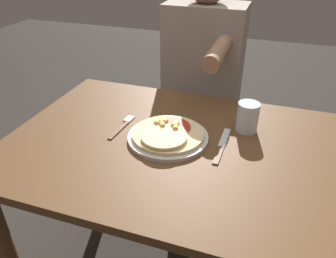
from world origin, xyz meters
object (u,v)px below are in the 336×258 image
object	(u,v)px
pizza	(167,133)
fork	(123,125)
plate	(168,137)
dining_table	(175,170)
drinking_glass	(248,117)
person_diner	(203,75)
knife	(222,146)

from	to	relation	value
pizza	fork	world-z (taller)	pizza
plate	fork	size ratio (longest dim) A/B	1.57
dining_table	drinking_glass	bearing A→B (deg)	36.95
dining_table	person_diner	xyz separation A→B (m)	(-0.06, 0.66, 0.10)
knife	drinking_glass	world-z (taller)	drinking_glass
knife	dining_table	bearing A→B (deg)	-169.07
fork	drinking_glass	distance (m)	0.45
plate	knife	bearing A→B (deg)	3.97
fork	drinking_glass	world-z (taller)	drinking_glass
plate	person_diner	distance (m)	0.64
knife	person_diner	size ratio (longest dim) A/B	0.18
pizza	drinking_glass	distance (m)	0.29
fork	knife	distance (m)	0.37
plate	knife	size ratio (longest dim) A/B	1.26
person_diner	knife	bearing A→B (deg)	-71.29
plate	knife	xyz separation A→B (m)	(0.18, 0.01, -0.00)
person_diner	pizza	bearing A→B (deg)	-87.53
knife	person_diner	bearing A→B (deg)	108.71
dining_table	fork	bearing A→B (deg)	167.77
dining_table	plate	size ratio (longest dim) A/B	4.14
plate	person_diner	xyz separation A→B (m)	(-0.03, 0.64, -0.02)
dining_table	knife	size ratio (longest dim) A/B	5.21
dining_table	person_diner	world-z (taller)	person_diner
fork	person_diner	world-z (taller)	person_diner
plate	fork	distance (m)	0.19
fork	person_diner	xyz separation A→B (m)	(0.15, 0.61, -0.01)
pizza	fork	size ratio (longest dim) A/B	1.40
pizza	person_diner	world-z (taller)	person_diner
dining_table	knife	bearing A→B (deg)	10.93
drinking_glass	fork	bearing A→B (deg)	-165.12
plate	pizza	distance (m)	0.02
pizza	drinking_glass	size ratio (longest dim) A/B	2.30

